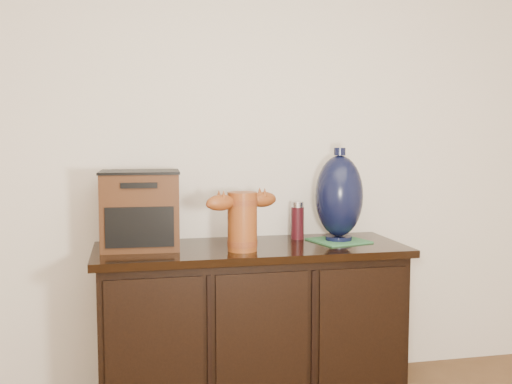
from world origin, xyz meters
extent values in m
plane|color=silver|center=(0.00, 2.50, 1.30)|extent=(4.50, 0.00, 4.50)
cube|color=black|center=(0.00, 2.23, 0.40)|extent=(1.40, 0.50, 0.64)
cube|color=black|center=(0.00, 2.23, 0.74)|extent=(1.46, 0.56, 0.03)
cube|color=black|center=(-0.47, 1.97, 0.40)|extent=(0.41, 0.01, 0.56)
cube|color=black|center=(0.00, 1.97, 0.40)|extent=(0.41, 0.01, 0.56)
cube|color=black|center=(0.47, 1.97, 0.40)|extent=(0.41, 0.01, 0.56)
cylinder|color=brown|center=(-0.06, 2.12, 0.89)|extent=(0.18, 0.18, 0.27)
cylinder|color=#44190D|center=(-0.06, 2.12, 0.79)|extent=(0.18, 0.18, 0.03)
cylinder|color=#44190D|center=(-0.06, 2.12, 0.98)|extent=(0.18, 0.18, 0.03)
ellipsoid|color=brown|center=(-0.17, 2.07, 0.98)|extent=(0.16, 0.12, 0.07)
ellipsoid|color=brown|center=(0.04, 2.16, 0.98)|extent=(0.16, 0.12, 0.07)
cube|color=#402210|center=(-0.51, 2.28, 0.93)|extent=(0.36, 0.30, 0.35)
cube|color=black|center=(-0.52, 2.14, 0.87)|extent=(0.30, 0.02, 0.18)
cube|color=black|center=(-0.51, 2.28, 1.11)|extent=(0.37, 0.31, 0.01)
cube|color=#326F40|center=(0.45, 2.26, 0.76)|extent=(0.30, 0.30, 0.01)
cylinder|color=black|center=(0.45, 2.26, 0.77)|extent=(0.13, 0.13, 0.02)
ellipsoid|color=black|center=(0.45, 2.26, 0.98)|extent=(0.29, 0.29, 0.40)
cylinder|color=black|center=(0.45, 2.26, 1.20)|extent=(0.06, 0.06, 0.04)
cylinder|color=#530E18|center=(0.27, 2.37, 0.84)|extent=(0.06, 0.06, 0.16)
cylinder|color=silver|center=(0.27, 2.37, 0.93)|extent=(0.06, 0.06, 0.03)
camera|label=1|loc=(-0.56, -0.51, 1.27)|focal=42.00mm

